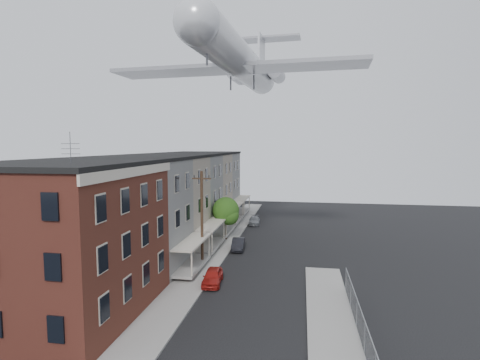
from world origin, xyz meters
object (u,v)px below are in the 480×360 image
(utility_pole, at_px, (202,217))
(car_mid, at_px, (238,244))
(airplane, at_px, (241,62))
(car_near, at_px, (213,277))
(street_tree, at_px, (227,212))
(car_far, at_px, (254,221))

(utility_pole, relative_size, car_mid, 2.45)
(utility_pole, relative_size, airplane, 0.29)
(car_near, bearing_deg, street_tree, 91.57)
(car_far, bearing_deg, car_near, -95.45)
(street_tree, bearing_deg, car_mid, -61.52)
(car_mid, bearing_deg, street_tree, 113.58)
(car_mid, bearing_deg, car_near, -96.90)
(car_near, relative_size, car_far, 0.98)
(street_tree, height_order, car_far, street_tree)
(car_near, bearing_deg, car_far, 83.76)
(utility_pole, relative_size, car_near, 2.46)
(car_near, relative_size, airplane, 0.12)
(utility_pole, bearing_deg, car_near, -64.47)
(street_tree, bearing_deg, car_far, 77.57)
(car_mid, distance_m, airplane, 20.12)
(utility_pole, height_order, airplane, airplane)
(utility_pole, xyz_separation_m, car_far, (2.43, 19.48, -4.13))
(airplane, bearing_deg, car_near, -91.20)
(street_tree, height_order, car_mid, street_tree)
(car_near, height_order, car_far, car_near)
(utility_pole, relative_size, car_far, 2.41)
(car_far, xyz_separation_m, airplane, (-0.16, -10.66, 20.01))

